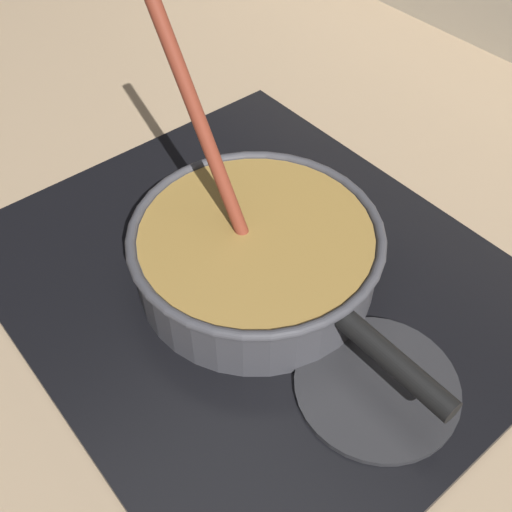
# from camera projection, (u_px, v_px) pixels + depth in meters

# --- Properties ---
(ground) EXTENTS (2.40, 1.60, 0.04)m
(ground) POSITION_uv_depth(u_px,v_px,m) (72.00, 300.00, 0.68)
(ground) COLOR #9E8466
(hob_plate) EXTENTS (0.56, 0.48, 0.01)m
(hob_plate) POSITION_uv_depth(u_px,v_px,m) (256.00, 280.00, 0.67)
(hob_plate) COLOR black
(hob_plate) RESTS_ON ground
(burner_ring) EXTENTS (0.17, 0.17, 0.01)m
(burner_ring) POSITION_uv_depth(u_px,v_px,m) (256.00, 274.00, 0.66)
(burner_ring) COLOR #592D0C
(burner_ring) RESTS_ON hob_plate
(spare_burner) EXTENTS (0.15, 0.15, 0.01)m
(spare_burner) POSITION_uv_depth(u_px,v_px,m) (377.00, 385.00, 0.57)
(spare_burner) COLOR #262628
(spare_burner) RESTS_ON hob_plate
(cooking_pan) EXTENTS (0.38, 0.26, 0.29)m
(cooking_pan) POSITION_uv_depth(u_px,v_px,m) (256.00, 253.00, 0.63)
(cooking_pan) COLOR #38383D
(cooking_pan) RESTS_ON hob_plate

